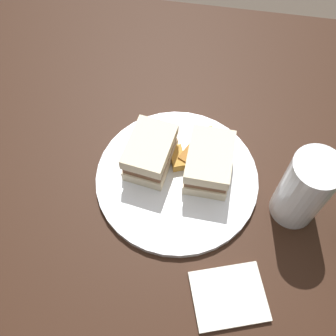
% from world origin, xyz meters
% --- Properties ---
extents(ground_plane, '(6.00, 6.00, 0.00)m').
position_xyz_m(ground_plane, '(0.00, 0.00, 0.00)').
color(ground_plane, '#4C4238').
extents(dining_table, '(1.27, 0.95, 0.75)m').
position_xyz_m(dining_table, '(0.00, 0.00, 0.38)').
color(dining_table, black).
rests_on(dining_table, ground).
extents(plate, '(0.29, 0.29, 0.01)m').
position_xyz_m(plate, '(0.03, -0.01, 0.76)').
color(plate, white).
rests_on(plate, dining_table).
extents(sandwich_half_left, '(0.08, 0.11, 0.06)m').
position_xyz_m(sandwich_half_left, '(0.09, 0.01, 0.79)').
color(sandwich_half_left, beige).
rests_on(sandwich_half_left, plate).
extents(sandwich_half_right, '(0.09, 0.11, 0.06)m').
position_xyz_m(sandwich_half_right, '(-0.02, 0.01, 0.79)').
color(sandwich_half_right, beige).
rests_on(sandwich_half_right, plate).
extents(potato_wedge_front, '(0.02, 0.04, 0.02)m').
position_xyz_m(potato_wedge_front, '(0.06, 0.05, 0.77)').
color(potato_wedge_front, gold).
rests_on(potato_wedge_front, plate).
extents(potato_wedge_middle, '(0.05, 0.02, 0.02)m').
position_xyz_m(potato_wedge_middle, '(0.08, 0.05, 0.77)').
color(potato_wedge_middle, '#AD702D').
rests_on(potato_wedge_middle, plate).
extents(potato_wedge_back, '(0.04, 0.05, 0.02)m').
position_xyz_m(potato_wedge_back, '(0.05, 0.03, 0.77)').
color(potato_wedge_back, '#AD702D').
rests_on(potato_wedge_back, plate).
extents(potato_wedge_left_edge, '(0.04, 0.04, 0.02)m').
position_xyz_m(potato_wedge_left_edge, '(0.09, 0.08, 0.77)').
color(potato_wedge_left_edge, '#AD702D').
rests_on(potato_wedge_left_edge, plate).
extents(potato_wedge_right_edge, '(0.04, 0.05, 0.02)m').
position_xyz_m(potato_wedge_right_edge, '(0.03, 0.02, 0.77)').
color(potato_wedge_right_edge, gold).
rests_on(potato_wedge_right_edge, plate).
extents(potato_wedge_stray, '(0.04, 0.05, 0.02)m').
position_xyz_m(potato_wedge_stray, '(0.08, 0.07, 0.77)').
color(potato_wedge_stray, gold).
rests_on(potato_wedge_stray, plate).
extents(pint_glass, '(0.08, 0.08, 0.15)m').
position_xyz_m(pint_glass, '(0.24, -0.03, 0.81)').
color(pint_glass, white).
rests_on(pint_glass, dining_table).
extents(napkin, '(0.13, 0.12, 0.01)m').
position_xyz_m(napkin, '(0.14, -0.20, 0.76)').
color(napkin, silver).
rests_on(napkin, dining_table).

